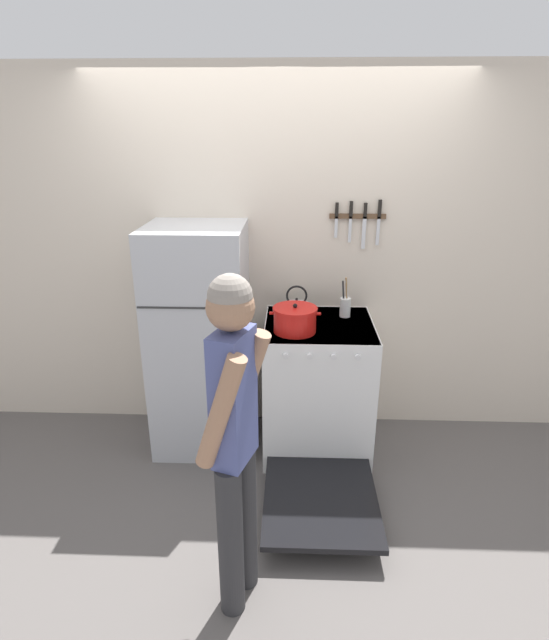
{
  "coord_description": "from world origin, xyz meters",
  "views": [
    {
      "loc": [
        0.12,
        -3.42,
        2.14
      ],
      "look_at": [
        0.01,
        -0.5,
        1.02
      ],
      "focal_mm": 28.0,
      "sensor_mm": 36.0,
      "label": 1
    }
  ],
  "objects_px": {
    "tea_kettle": "(297,308)",
    "person": "(235,432)",
    "stove_range": "(317,390)",
    "refrigerator": "(200,341)",
    "dutch_oven_pot": "(295,319)",
    "utensil_jar": "(345,306)"
  },
  "relations": [
    {
      "from": "refrigerator",
      "to": "dutch_oven_pot",
      "type": "relative_size",
      "value": 4.89
    },
    {
      "from": "refrigerator",
      "to": "tea_kettle",
      "type": "relative_size",
      "value": 6.69
    },
    {
      "from": "dutch_oven_pot",
      "to": "tea_kettle",
      "type": "bearing_deg",
      "value": 87.32
    },
    {
      "from": "stove_range",
      "to": "utensil_jar",
      "type": "height_order",
      "value": "utensil_jar"
    },
    {
      "from": "utensil_jar",
      "to": "person",
      "type": "xyz_separation_m",
      "value": [
        -0.6,
        -1.41,
        -0.08
      ]
    },
    {
      "from": "utensil_jar",
      "to": "dutch_oven_pot",
      "type": "bearing_deg",
      "value": -140.26
    },
    {
      "from": "refrigerator",
      "to": "stove_range",
      "type": "xyz_separation_m",
      "value": [
        0.81,
        -0.08,
        -0.32
      ]
    },
    {
      "from": "tea_kettle",
      "to": "person",
      "type": "height_order",
      "value": "person"
    },
    {
      "from": "person",
      "to": "tea_kettle",
      "type": "bearing_deg",
      "value": 7.45
    },
    {
      "from": "stove_range",
      "to": "utensil_jar",
      "type": "xyz_separation_m",
      "value": [
        0.18,
        0.18,
        0.55
      ]
    },
    {
      "from": "tea_kettle",
      "to": "stove_range",
      "type": "bearing_deg",
      "value": -49.91
    },
    {
      "from": "person",
      "to": "dutch_oven_pot",
      "type": "bearing_deg",
      "value": 5.48
    },
    {
      "from": "stove_range",
      "to": "tea_kettle",
      "type": "bearing_deg",
      "value": 130.09
    },
    {
      "from": "refrigerator",
      "to": "dutch_oven_pot",
      "type": "height_order",
      "value": "refrigerator"
    },
    {
      "from": "stove_range",
      "to": "person",
      "type": "xyz_separation_m",
      "value": [
        -0.42,
        -1.23,
        0.46
      ]
    },
    {
      "from": "dutch_oven_pot",
      "to": "tea_kettle",
      "type": "xyz_separation_m",
      "value": [
        0.01,
        0.28,
        -0.02
      ]
    },
    {
      "from": "dutch_oven_pot",
      "to": "person",
      "type": "distance_m",
      "value": 1.16
    },
    {
      "from": "refrigerator",
      "to": "dutch_oven_pot",
      "type": "bearing_deg",
      "value": -15.72
    },
    {
      "from": "refrigerator",
      "to": "utensil_jar",
      "type": "relative_size",
      "value": 5.63
    },
    {
      "from": "dutch_oven_pot",
      "to": "refrigerator",
      "type": "bearing_deg",
      "value": 164.28
    },
    {
      "from": "dutch_oven_pot",
      "to": "utensil_jar",
      "type": "relative_size",
      "value": 1.15
    },
    {
      "from": "refrigerator",
      "to": "utensil_jar",
      "type": "xyz_separation_m",
      "value": [
        0.99,
        0.1,
        0.23
      ]
    }
  ]
}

